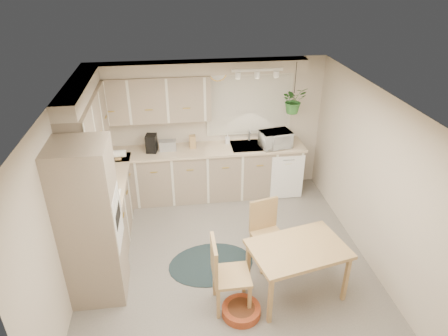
{
  "coord_description": "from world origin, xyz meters",
  "views": [
    {
      "loc": [
        -0.62,
        -4.42,
        3.87
      ],
      "look_at": [
        0.05,
        0.55,
        1.2
      ],
      "focal_mm": 32.0,
      "sensor_mm": 36.0,
      "label": 1
    }
  ],
  "objects_px": {
    "chair_left": "(232,274)",
    "pet_bed": "(241,311)",
    "braided_rug": "(211,264)",
    "microwave": "(276,138)",
    "chair_back": "(269,235)",
    "dining_table": "(296,270)"
  },
  "relations": [
    {
      "from": "chair_left",
      "to": "pet_bed",
      "type": "relative_size",
      "value": 2.08
    },
    {
      "from": "chair_back",
      "to": "microwave",
      "type": "xyz_separation_m",
      "value": [
        0.52,
        1.82,
        0.65
      ]
    },
    {
      "from": "chair_left",
      "to": "pet_bed",
      "type": "height_order",
      "value": "chair_left"
    },
    {
      "from": "dining_table",
      "to": "chair_left",
      "type": "relative_size",
      "value": 1.17
    },
    {
      "from": "braided_rug",
      "to": "microwave",
      "type": "relative_size",
      "value": 2.33
    },
    {
      "from": "chair_left",
      "to": "braided_rug",
      "type": "distance_m",
      "value": 0.92
    },
    {
      "from": "microwave",
      "to": "chair_back",
      "type": "bearing_deg",
      "value": -116.89
    },
    {
      "from": "chair_back",
      "to": "microwave",
      "type": "height_order",
      "value": "microwave"
    },
    {
      "from": "dining_table",
      "to": "chair_back",
      "type": "xyz_separation_m",
      "value": [
        -0.21,
        0.62,
        0.1
      ]
    },
    {
      "from": "microwave",
      "to": "pet_bed",
      "type": "bearing_deg",
      "value": -122.26
    },
    {
      "from": "chair_back",
      "to": "braided_rug",
      "type": "xyz_separation_m",
      "value": [
        -0.8,
        0.05,
        -0.46
      ]
    },
    {
      "from": "chair_back",
      "to": "braided_rug",
      "type": "height_order",
      "value": "chair_back"
    },
    {
      "from": "braided_rug",
      "to": "chair_left",
      "type": "bearing_deg",
      "value": -76.86
    },
    {
      "from": "braided_rug",
      "to": "microwave",
      "type": "bearing_deg",
      "value": 53.36
    },
    {
      "from": "chair_back",
      "to": "microwave",
      "type": "distance_m",
      "value": 2.0
    },
    {
      "from": "braided_rug",
      "to": "microwave",
      "type": "xyz_separation_m",
      "value": [
        1.32,
        1.78,
        1.11
      ]
    },
    {
      "from": "braided_rug",
      "to": "pet_bed",
      "type": "relative_size",
      "value": 2.53
    },
    {
      "from": "pet_bed",
      "to": "microwave",
      "type": "distance_m",
      "value": 3.09
    },
    {
      "from": "braided_rug",
      "to": "pet_bed",
      "type": "bearing_deg",
      "value": -73.83
    },
    {
      "from": "dining_table",
      "to": "pet_bed",
      "type": "xyz_separation_m",
      "value": [
        -0.74,
        -0.27,
        -0.31
      ]
    },
    {
      "from": "microwave",
      "to": "chair_left",
      "type": "bearing_deg",
      "value": -125.38
    },
    {
      "from": "dining_table",
      "to": "pet_bed",
      "type": "bearing_deg",
      "value": -159.99
    }
  ]
}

